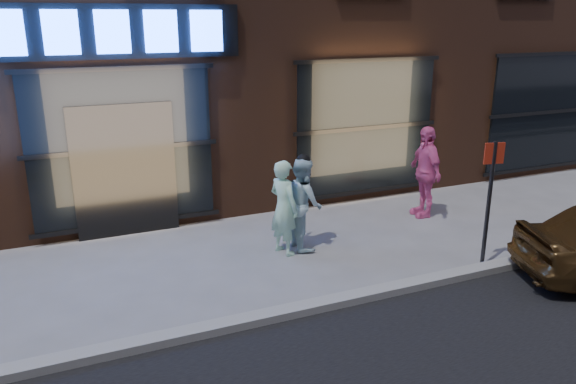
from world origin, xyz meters
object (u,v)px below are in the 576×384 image
(sign_post, at_px, (490,193))
(passerby, at_px, (425,172))
(man_cap, at_px, (303,203))
(man_bowtie, at_px, (284,208))

(sign_post, bearing_deg, passerby, 87.99)
(passerby, bearing_deg, man_cap, -71.22)
(man_cap, xyz_separation_m, passerby, (2.90, 0.50, 0.11))
(man_cap, height_order, sign_post, sign_post)
(passerby, distance_m, sign_post, 2.49)
(passerby, xyz_separation_m, sign_post, (-0.60, -2.40, 0.33))
(man_bowtie, height_order, passerby, passerby)
(man_bowtie, height_order, sign_post, sign_post)
(man_cap, distance_m, sign_post, 3.02)
(passerby, bearing_deg, sign_post, -4.98)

